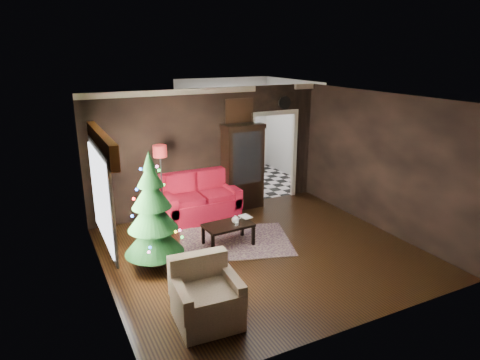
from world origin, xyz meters
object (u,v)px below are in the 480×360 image
loveseat (200,197)px  floor_lamp (162,188)px  wall_clock (284,103)px  kitchen_table (240,173)px  christmas_tree (152,211)px  teapot (235,220)px  coffee_table (228,234)px  armchair (207,293)px  curio_cabinet (243,168)px

loveseat → floor_lamp: (-0.85, 0.01, 0.33)m
wall_clock → kitchen_table: wall_clock is taller
christmas_tree → floor_lamp: bearing=69.2°
floor_lamp → kitchen_table: size_ratio=2.42×
christmas_tree → teapot: christmas_tree is taller
floor_lamp → coffee_table: bearing=-61.0°
loveseat → armchair: size_ratio=1.91×
curio_cabinet → armchair: curio_cabinet is taller
coffee_table → teapot: 0.32m
wall_clock → kitchen_table: bearing=113.7°
christmas_tree → armchair: size_ratio=2.14×
curio_cabinet → coffee_table: (-1.17, -1.71, -0.73)m
christmas_tree → coffee_table: 1.74m
coffee_table → teapot: teapot is taller
loveseat → curio_cabinet: (1.15, 0.22, 0.45)m
loveseat → wall_clock: bearing=9.7°
christmas_tree → wall_clock: wall_clock is taller
floor_lamp → christmas_tree: bearing=-110.8°
floor_lamp → teapot: 1.83m
floor_lamp → kitchen_table: bearing=31.8°
christmas_tree → kitchen_table: bearing=45.8°
loveseat → armchair: (-1.30, -3.57, -0.04)m
loveseat → kitchen_table: bearing=42.5°
coffee_table → wall_clock: 3.72m
curio_cabinet → christmas_tree: christmas_tree is taller
coffee_table → christmas_tree: bearing=-169.6°
curio_cabinet → teapot: curio_cabinet is taller
curio_cabinet → christmas_tree: (-2.67, -1.98, 0.10)m
loveseat → curio_cabinet: curio_cabinet is taller
curio_cabinet → wall_clock: wall_clock is taller
teapot → kitchen_table: bearing=62.0°
floor_lamp → wall_clock: size_ratio=5.66×
christmas_tree → kitchen_table: (3.32, 3.41, -0.68)m
loveseat → floor_lamp: size_ratio=0.94×
wall_clock → kitchen_table: size_ratio=0.43×
teapot → kitchen_table: 3.58m
loveseat → christmas_tree: christmas_tree is taller
teapot → floor_lamp: bearing=122.5°
christmas_tree → wall_clock: bearing=29.2°
christmas_tree → kitchen_table: 4.81m
armchair → coffee_table: (1.28, 2.08, -0.24)m
wall_clock → kitchen_table: (-0.55, 1.25, -2.00)m
floor_lamp → teapot: (0.97, -1.52, -0.33)m
armchair → kitchen_table: size_ratio=1.19×
loveseat → coffee_table: (-0.02, -1.49, -0.28)m
curio_cabinet → floor_lamp: 2.01m
floor_lamp → teapot: floor_lamp is taller
christmas_tree → teapot: size_ratio=11.81×
coffee_table → kitchen_table: bearing=59.9°
christmas_tree → kitchen_table: size_ratio=2.54×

